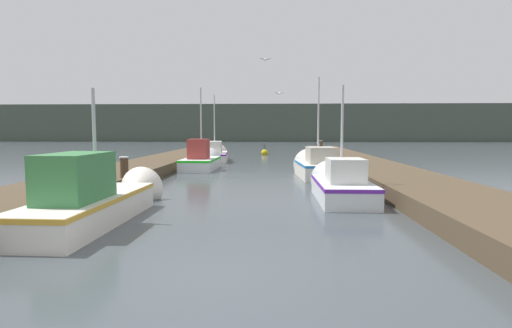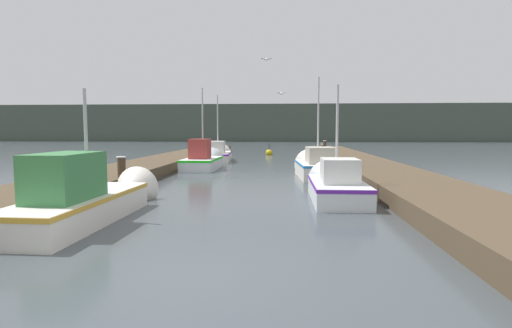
{
  "view_description": "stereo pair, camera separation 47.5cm",
  "coord_description": "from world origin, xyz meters",
  "px_view_note": "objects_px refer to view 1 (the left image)",
  "views": [
    {
      "loc": [
        0.84,
        -5.37,
        2.16
      ],
      "look_at": [
        0.01,
        13.55,
        0.53
      ],
      "focal_mm": 28.0,
      "sensor_mm": 36.0,
      "label": 1
    },
    {
      "loc": [
        1.32,
        -5.34,
        2.16
      ],
      "look_at": [
        0.01,
        13.55,
        0.53
      ],
      "focal_mm": 28.0,
      "sensor_mm": 36.0,
      "label": 2
    }
  ],
  "objects_px": {
    "fishing_boat_0": "(100,198)",
    "fishing_boat_1": "(339,184)",
    "fishing_boat_3": "(202,160)",
    "mooring_piling_1": "(319,152)",
    "seagull_lead": "(279,93)",
    "fishing_boat_2": "(317,166)",
    "mooring_piling_3": "(318,150)",
    "mooring_piling_0": "(321,150)",
    "mooring_piling_2": "(124,174)",
    "channel_buoy": "(265,153)",
    "seagull_1": "(265,59)",
    "fishing_boat_4": "(215,154)"
  },
  "relations": [
    {
      "from": "fishing_boat_0",
      "to": "seagull_lead",
      "type": "bearing_deg",
      "value": 72.74
    },
    {
      "from": "fishing_boat_2",
      "to": "mooring_piling_3",
      "type": "relative_size",
      "value": 4.53
    },
    {
      "from": "fishing_boat_2",
      "to": "fishing_boat_3",
      "type": "distance_m",
      "value": 6.74
    },
    {
      "from": "mooring_piling_2",
      "to": "seagull_1",
      "type": "height_order",
      "value": "seagull_1"
    },
    {
      "from": "fishing_boat_0",
      "to": "mooring_piling_3",
      "type": "height_order",
      "value": "fishing_boat_0"
    },
    {
      "from": "fishing_boat_2",
      "to": "mooring_piling_2",
      "type": "bearing_deg",
      "value": -147.64
    },
    {
      "from": "fishing_boat_1",
      "to": "mooring_piling_3",
      "type": "height_order",
      "value": "fishing_boat_1"
    },
    {
      "from": "mooring_piling_3",
      "to": "seagull_1",
      "type": "relative_size",
      "value": 1.98
    },
    {
      "from": "fishing_boat_3",
      "to": "seagull_1",
      "type": "relative_size",
      "value": 8.77
    },
    {
      "from": "mooring_piling_1",
      "to": "seagull_lead",
      "type": "relative_size",
      "value": 1.94
    },
    {
      "from": "mooring_piling_0",
      "to": "mooring_piling_2",
      "type": "relative_size",
      "value": 1.13
    },
    {
      "from": "fishing_boat_0",
      "to": "mooring_piling_3",
      "type": "bearing_deg",
      "value": 72.38
    },
    {
      "from": "fishing_boat_2",
      "to": "fishing_boat_4",
      "type": "height_order",
      "value": "fishing_boat_2"
    },
    {
      "from": "fishing_boat_3",
      "to": "mooring_piling_1",
      "type": "bearing_deg",
      "value": 46.83
    },
    {
      "from": "mooring_piling_1",
      "to": "seagull_lead",
      "type": "distance_m",
      "value": 8.03
    },
    {
      "from": "fishing_boat_4",
      "to": "mooring_piling_0",
      "type": "xyz_separation_m",
      "value": [
        7.49,
        1.17,
        0.26
      ]
    },
    {
      "from": "fishing_boat_1",
      "to": "fishing_boat_2",
      "type": "distance_m",
      "value": 5.97
    },
    {
      "from": "fishing_boat_3",
      "to": "mooring_piling_2",
      "type": "height_order",
      "value": "fishing_boat_3"
    },
    {
      "from": "channel_buoy",
      "to": "fishing_boat_3",
      "type": "bearing_deg",
      "value": -104.22
    },
    {
      "from": "channel_buoy",
      "to": "fishing_boat_2",
      "type": "bearing_deg",
      "value": -79.91
    },
    {
      "from": "fishing_boat_3",
      "to": "mooring_piling_1",
      "type": "xyz_separation_m",
      "value": [
        7.32,
        7.59,
        0.07
      ]
    },
    {
      "from": "fishing_boat_3",
      "to": "mooring_piling_1",
      "type": "height_order",
      "value": "fishing_boat_3"
    },
    {
      "from": "fishing_boat_2",
      "to": "mooring_piling_1",
      "type": "distance_m",
      "value": 10.8
    },
    {
      "from": "channel_buoy",
      "to": "seagull_1",
      "type": "relative_size",
      "value": 1.98
    },
    {
      "from": "mooring_piling_0",
      "to": "channel_buoy",
      "type": "distance_m",
      "value": 7.05
    },
    {
      "from": "fishing_boat_2",
      "to": "seagull_1",
      "type": "bearing_deg",
      "value": 134.7
    },
    {
      "from": "fishing_boat_1",
      "to": "mooring_piling_1",
      "type": "relative_size",
      "value": 4.23
    },
    {
      "from": "fishing_boat_4",
      "to": "fishing_boat_2",
      "type": "bearing_deg",
      "value": -60.16
    },
    {
      "from": "seagull_1",
      "to": "mooring_piling_3",
      "type": "bearing_deg",
      "value": -119.41
    },
    {
      "from": "fishing_boat_2",
      "to": "mooring_piling_3",
      "type": "bearing_deg",
      "value": 79.62
    },
    {
      "from": "seagull_1",
      "to": "mooring_piling_1",
      "type": "bearing_deg",
      "value": -124.01
    },
    {
      "from": "fishing_boat_1",
      "to": "mooring_piling_0",
      "type": "relative_size",
      "value": 3.28
    },
    {
      "from": "fishing_boat_3",
      "to": "mooring_piling_2",
      "type": "bearing_deg",
      "value": -97.29
    },
    {
      "from": "fishing_boat_2",
      "to": "seagull_lead",
      "type": "relative_size",
      "value": 8.99
    },
    {
      "from": "mooring_piling_1",
      "to": "mooring_piling_2",
      "type": "height_order",
      "value": "mooring_piling_2"
    },
    {
      "from": "fishing_boat_0",
      "to": "seagull_1",
      "type": "relative_size",
      "value": 10.34
    },
    {
      "from": "fishing_boat_0",
      "to": "fishing_boat_4",
      "type": "height_order",
      "value": "fishing_boat_4"
    },
    {
      "from": "fishing_boat_1",
      "to": "fishing_boat_2",
      "type": "relative_size",
      "value": 0.91
    },
    {
      "from": "mooring_piling_0",
      "to": "mooring_piling_1",
      "type": "xyz_separation_m",
      "value": [
        -0.04,
        0.67,
        -0.16
      ]
    },
    {
      "from": "mooring_piling_1",
      "to": "seagull_1",
      "type": "height_order",
      "value": "seagull_1"
    },
    {
      "from": "mooring_piling_2",
      "to": "seagull_lead",
      "type": "distance_m",
      "value": 11.54
    },
    {
      "from": "mooring_piling_1",
      "to": "seagull_lead",
      "type": "height_order",
      "value": "seagull_lead"
    },
    {
      "from": "mooring_piling_2",
      "to": "seagull_lead",
      "type": "height_order",
      "value": "seagull_lead"
    },
    {
      "from": "channel_buoy",
      "to": "mooring_piling_1",
      "type": "bearing_deg",
      "value": -50.22
    },
    {
      "from": "fishing_boat_1",
      "to": "mooring_piling_0",
      "type": "bearing_deg",
      "value": 85.56
    },
    {
      "from": "fishing_boat_2",
      "to": "mooring_piling_0",
      "type": "relative_size",
      "value": 3.6
    },
    {
      "from": "mooring_piling_1",
      "to": "seagull_1",
      "type": "bearing_deg",
      "value": -114.04
    },
    {
      "from": "fishing_boat_4",
      "to": "seagull_1",
      "type": "bearing_deg",
      "value": -66.18
    },
    {
      "from": "fishing_boat_1",
      "to": "fishing_boat_4",
      "type": "relative_size",
      "value": 0.86
    },
    {
      "from": "fishing_boat_0",
      "to": "fishing_boat_1",
      "type": "xyz_separation_m",
      "value": [
        6.3,
        3.4,
        -0.1
      ]
    }
  ]
}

